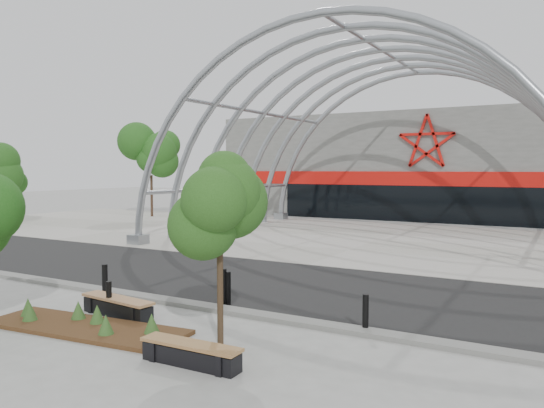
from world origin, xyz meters
name	(u,v)px	position (x,y,z in m)	size (l,w,h in m)	color
ground	(201,305)	(0.00, 0.00, 0.00)	(140.00, 140.00, 0.00)	gray
road	(265,282)	(0.00, 3.50, 0.01)	(140.00, 7.00, 0.02)	black
forecourt	(378,240)	(0.00, 15.50, 0.02)	(60.00, 17.00, 0.04)	#A6A296
kerb	(196,305)	(0.00, -0.25, 0.06)	(60.00, 0.50, 0.12)	#64635F
arena_building	(448,166)	(0.00, 33.45, 3.99)	(34.00, 15.24, 8.00)	#62625E
vault_canopy	(378,240)	(0.00, 15.50, 0.02)	(20.80, 15.80, 20.36)	#91969B
planting_bed	(84,324)	(-1.09, -3.14, 0.13)	(5.24, 2.06, 0.54)	#3C2713
street_tree_1	(220,213)	(2.35, -2.42, 2.85)	(1.68, 1.68, 3.97)	#302515
bench_0	(117,307)	(-1.22, -1.94, 0.24)	(2.36, 0.76, 0.49)	black
bench_1	(191,354)	(2.58, -3.74, 0.22)	(2.16, 0.51, 0.45)	black
bollard_0	(105,282)	(-2.88, -0.80, 0.51)	(0.16, 0.16, 1.02)	black
bollard_1	(109,299)	(-1.43, -2.03, 0.45)	(0.14, 0.14, 0.90)	black
bollard_2	(228,289)	(0.68, 0.32, 0.48)	(0.15, 0.15, 0.96)	black
bollard_3	(224,287)	(0.58, 0.26, 0.52)	(0.17, 0.17, 1.05)	black
bollard_4	(366,313)	(4.81, -0.08, 0.45)	(0.14, 0.14, 0.89)	black
bg_tree_0	(151,158)	(-20.00, 20.00, 4.64)	(3.00, 3.00, 6.45)	black
bg_tree_2	(1,168)	(-24.00, 10.00, 3.86)	(2.55, 2.55, 5.38)	#312016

